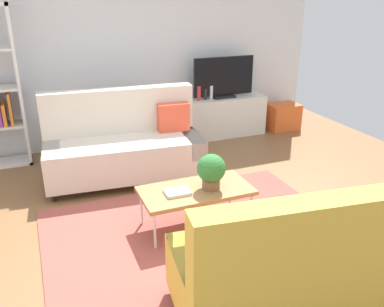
% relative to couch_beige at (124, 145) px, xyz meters
% --- Properties ---
extents(ground_plane, '(7.68, 7.68, 0.00)m').
position_rel_couch_beige_xyz_m(ground_plane, '(0.26, -1.44, -0.44)').
color(ground_plane, brown).
extents(wall_far, '(6.40, 0.12, 2.90)m').
position_rel_couch_beige_xyz_m(wall_far, '(0.26, 1.36, 1.01)').
color(wall_far, silver).
rests_on(wall_far, ground_plane).
extents(area_rug, '(2.90, 2.20, 0.01)m').
position_rel_couch_beige_xyz_m(area_rug, '(0.33, -1.62, -0.44)').
color(area_rug, '#9E4C42').
rests_on(area_rug, ground_plane).
extents(couch_beige, '(1.96, 1.00, 1.10)m').
position_rel_couch_beige_xyz_m(couch_beige, '(0.00, 0.00, 0.00)').
color(couch_beige, beige).
rests_on(couch_beige, ground_plane).
extents(couch_green, '(1.99, 1.07, 1.10)m').
position_rel_couch_beige_xyz_m(couch_green, '(0.65, -2.84, 0.01)').
color(couch_green, gold).
rests_on(couch_green, ground_plane).
extents(coffee_table, '(1.10, 0.56, 0.42)m').
position_rel_couch_beige_xyz_m(coffee_table, '(0.38, -1.42, -0.05)').
color(coffee_table, '#9E7042').
rests_on(coffee_table, ground_plane).
extents(tv_console, '(1.40, 0.44, 0.64)m').
position_rel_couch_beige_xyz_m(tv_console, '(1.85, 1.02, -0.12)').
color(tv_console, silver).
rests_on(tv_console, ground_plane).
extents(tv, '(1.00, 0.20, 0.64)m').
position_rel_couch_beige_xyz_m(tv, '(1.85, 1.00, 0.51)').
color(tv, black).
rests_on(tv, tv_console).
extents(storage_trunk, '(0.52, 0.40, 0.44)m').
position_rel_couch_beige_xyz_m(storage_trunk, '(2.95, 0.92, -0.22)').
color(storage_trunk, orange).
rests_on(storage_trunk, ground_plane).
extents(potted_plant, '(0.28, 0.28, 0.36)m').
position_rel_couch_beige_xyz_m(potted_plant, '(0.52, -1.46, 0.17)').
color(potted_plant, brown).
rests_on(potted_plant, coffee_table).
extents(table_book_0, '(0.24, 0.19, 0.03)m').
position_rel_couch_beige_xyz_m(table_book_0, '(0.18, -1.44, -0.01)').
color(table_book_0, silver).
rests_on(table_book_0, coffee_table).
extents(vase_0, '(0.09, 0.09, 0.19)m').
position_rel_couch_beige_xyz_m(vase_0, '(1.27, 1.07, 0.29)').
color(vase_0, '#4C72B2').
rests_on(vase_0, tv_console).
extents(bottle_0, '(0.06, 0.06, 0.22)m').
position_rel_couch_beige_xyz_m(bottle_0, '(1.42, 0.98, 0.31)').
color(bottle_0, red).
rests_on(bottle_0, tv_console).
extents(bottle_1, '(0.05, 0.05, 0.17)m').
position_rel_couch_beige_xyz_m(bottle_1, '(1.53, 0.98, 0.28)').
color(bottle_1, '#262626').
rests_on(bottle_1, tv_console).
extents(bottle_2, '(0.05, 0.05, 0.21)m').
position_rel_couch_beige_xyz_m(bottle_2, '(1.63, 0.98, 0.31)').
color(bottle_2, silver).
rests_on(bottle_2, tv_console).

